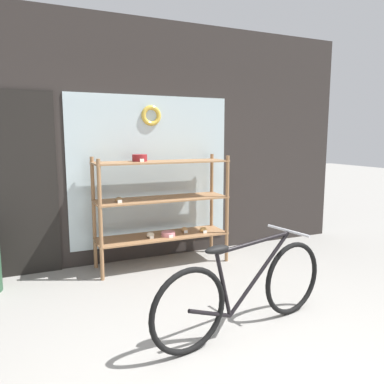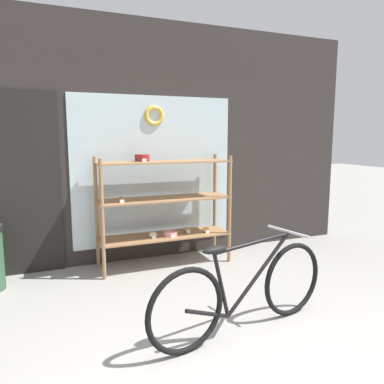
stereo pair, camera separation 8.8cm
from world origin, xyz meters
The scene contains 3 objects.
storefront_facade centered at (-0.04, 2.97, 1.49)m, with size 6.26×0.13×3.03m.
display_case centered at (0.21, 2.60, 0.80)m, with size 1.63×0.48×1.38m.
bicycle centered at (0.29, 0.78, 0.36)m, with size 1.76×0.50×0.80m.
Camera 1 is at (-1.28, -1.68, 1.60)m, focal length 35.00 mm.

